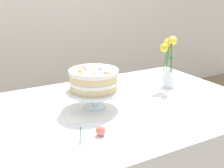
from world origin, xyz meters
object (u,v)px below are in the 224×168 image
at_px(dining_table, 125,121).
at_px(flower_vase, 169,64).
at_px(layer_cake, 94,80).
at_px(cake_stand, 94,93).
at_px(fallen_rose, 100,131).

xyz_separation_m(dining_table, flower_vase, (0.39, 0.13, 0.24)).
relative_size(layer_cake, flower_vase, 0.78).
bearing_deg(layer_cake, cake_stand, 55.35).
height_order(dining_table, fallen_rose, fallen_rose).
distance_m(dining_table, layer_cake, 0.29).
relative_size(flower_vase, fallen_rose, 2.27).
bearing_deg(fallen_rose, dining_table, 40.75).
bearing_deg(fallen_rose, layer_cake, 68.35).
bearing_deg(cake_stand, layer_cake, -124.65).
distance_m(cake_stand, fallen_rose, 0.30).
xyz_separation_m(dining_table, layer_cake, (-0.16, 0.05, 0.24)).
xyz_separation_m(cake_stand, flower_vase, (0.55, 0.08, 0.07)).
distance_m(cake_stand, flower_vase, 0.56).
relative_size(dining_table, fallen_rose, 10.04).
bearing_deg(layer_cake, dining_table, -16.09).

